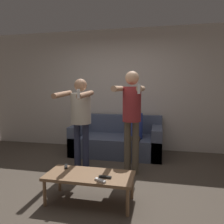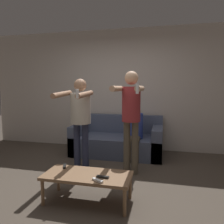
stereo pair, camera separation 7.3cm
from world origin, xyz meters
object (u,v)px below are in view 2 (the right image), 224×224
Objects in this scene: person_standing_left at (80,113)px; person_standing_right at (131,111)px; remote_near at (98,180)px; coffee_table at (88,177)px; person_seated at (134,128)px; couch at (118,141)px; remote_far at (65,166)px; remote_mid at (103,177)px.

person_standing_left is 0.86m from person_standing_right.
remote_near is at bearing -60.47° from person_standing_left.
person_seated is at bearing 79.38° from coffee_table.
person_seated reaches higher than couch.
coffee_table is at bearing -22.91° from remote_far.
person_standing_left is 1.38× the size of person_seated.
person_standing_left is 1.39m from remote_mid.
person_standing_right is at bearing 80.54° from remote_mid.
couch is 1.73× the size of coffee_table.
person_standing_left is 1.27m from coffee_table.
person_standing_left reaches higher than remote_mid.
person_standing_left is 10.22× the size of remote_mid.
coffee_table is 0.41m from remote_far.
remote_far is at bearing 159.00° from remote_mid.
remote_mid is (-0.13, -1.87, -0.25)m from person_seated.
coffee_table is (-0.34, -1.80, -0.29)m from person_seated.
coffee_table is 7.08× the size of remote_mid.
couch is 1.33m from person_standing_left.
person_standing_right reaches higher than remote_near.
remote_near is 0.65m from remote_far.
couch reaches higher than coffee_table.
person_seated is 7.43× the size of remote_mid.
remote_mid is (0.68, -1.05, -0.61)m from person_standing_left.
coffee_table is at bearing 162.55° from remote_mid.
person_standing_right reaches higher than person_seated.
person_seated is at bearing 93.20° from person_standing_right.
person_standing_left reaches higher than person_seated.
remote_near is (-0.20, -1.14, -0.67)m from person_standing_right.
couch is 2.20m from remote_near.
person_standing_left is at bearing 179.64° from person_standing_right.
couch is 12.16× the size of remote_far.
remote_near is (-0.16, -1.97, -0.25)m from person_seated.
person_seated is at bearing 86.10° from remote_mid.
person_seated reaches higher than coffee_table.
person_standing_left is 1.44× the size of coffee_table.
person_standing_left is at bearing -134.64° from person_seated.
person_seated is 1.99m from remote_near.
person_seated is 1.05× the size of coffee_table.
person_seated is at bearing -30.09° from couch.
couch is at bearing 96.95° from remote_mid.
person_standing_left reaches higher than couch.
remote_near is (0.22, -2.19, 0.10)m from couch.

